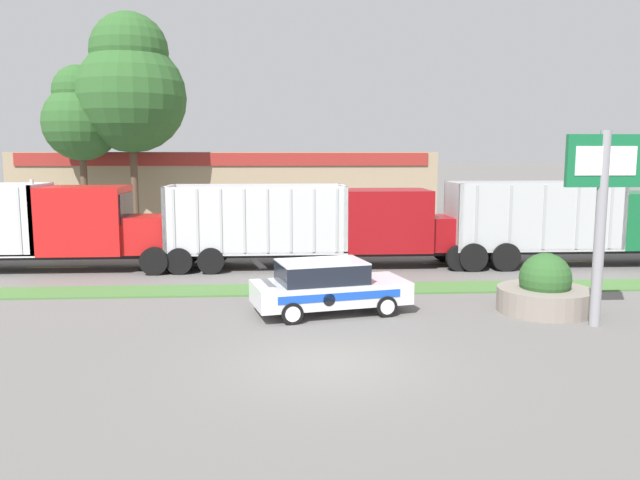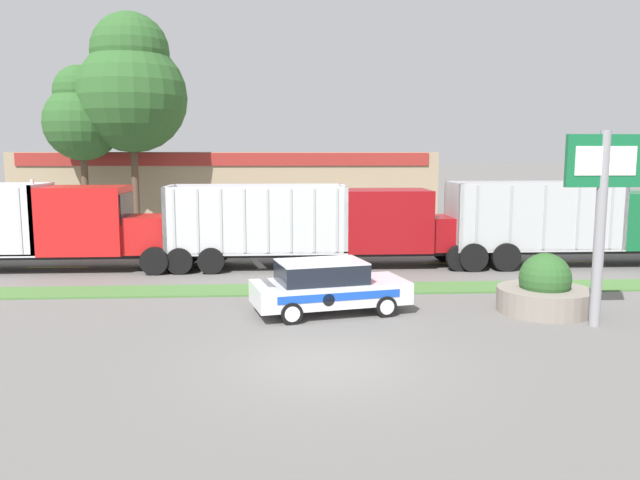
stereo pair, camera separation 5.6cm
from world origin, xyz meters
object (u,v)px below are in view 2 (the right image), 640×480
object	(u,v)px
store_sign_post	(602,193)
stone_planter	(544,291)
dump_truck_lead	(614,226)
rally_car	(327,286)
dump_truck_mid	(69,227)
dump_truck_trail	(356,227)

from	to	relation	value
store_sign_post	stone_planter	size ratio (longest dim) A/B	1.92
dump_truck_lead	rally_car	size ratio (longest dim) A/B	2.52
stone_planter	dump_truck_mid	bearing A→B (deg)	154.80
dump_truck_lead	store_sign_post	size ratio (longest dim) A/B	2.30
dump_truck_lead	stone_planter	size ratio (longest dim) A/B	4.42
dump_truck_mid	rally_car	bearing A→B (deg)	-37.03
dump_truck_trail	rally_car	world-z (taller)	dump_truck_trail
dump_truck_trail	stone_planter	world-z (taller)	dump_truck_trail
rally_car	dump_truck_trail	bearing A→B (deg)	77.14
dump_truck_mid	rally_car	world-z (taller)	dump_truck_mid
rally_car	dump_truck_mid	bearing A→B (deg)	142.97
stone_planter	dump_truck_lead	bearing A→B (deg)	50.79
rally_car	store_sign_post	world-z (taller)	store_sign_post
dump_truck_lead	stone_planter	xyz separation A→B (m)	(-6.04, -7.40, -1.01)
dump_truck_lead	dump_truck_mid	world-z (taller)	dump_truck_mid
store_sign_post	dump_truck_lead	bearing A→B (deg)	59.33
dump_truck_trail	stone_planter	distance (m)	8.99
store_sign_post	rally_car	bearing A→B (deg)	165.59
dump_truck_mid	dump_truck_trail	world-z (taller)	dump_truck_mid
dump_truck_lead	store_sign_post	distance (m)	10.61
dump_truck_lead	dump_truck_trail	xyz separation A→B (m)	(-10.67, 0.24, 0.04)
stone_planter	rally_car	bearing A→B (deg)	177.81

